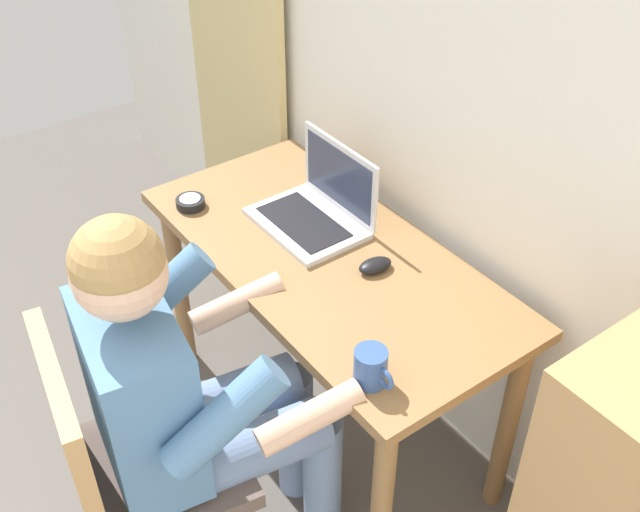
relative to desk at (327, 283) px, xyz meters
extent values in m
cube|color=silver|center=(0.25, 0.36, 0.64)|extent=(4.80, 0.05, 2.50)
cube|color=olive|center=(0.00, 0.00, 0.09)|extent=(1.22, 0.58, 0.03)
cylinder|color=olive|center=(-0.55, -0.23, -0.27)|extent=(0.06, 0.06, 0.69)
cylinder|color=olive|center=(0.55, -0.23, -0.27)|extent=(0.06, 0.06, 0.69)
cylinder|color=olive|center=(-0.55, 0.23, -0.27)|extent=(0.06, 0.06, 0.69)
cylinder|color=olive|center=(0.55, 0.23, -0.27)|extent=(0.06, 0.06, 0.69)
cube|color=brown|center=(0.18, -0.66, -0.17)|extent=(0.48, 0.46, 0.05)
cube|color=tan|center=(0.15, -0.84, 0.07)|extent=(0.42, 0.11, 0.42)
cylinder|color=tan|center=(0.03, -0.47, -0.40)|extent=(0.04, 0.04, 0.42)
cylinder|color=tan|center=(-0.02, -0.79, -0.40)|extent=(0.04, 0.04, 0.42)
cylinder|color=#6B84AD|center=(0.30, -0.45, -0.12)|extent=(0.20, 0.42, 0.14)
cylinder|color=#6B84AD|center=(0.12, -0.43, -0.12)|extent=(0.20, 0.42, 0.14)
cylinder|color=#6B84AD|center=(0.33, -0.26, -0.37)|extent=(0.11, 0.11, 0.49)
cylinder|color=#6B84AD|center=(0.15, -0.23, -0.37)|extent=(0.11, 0.11, 0.49)
cube|color=teal|center=(0.17, -0.67, 0.11)|extent=(0.39, 0.25, 0.46)
cylinder|color=teal|center=(0.41, -0.57, 0.19)|extent=(0.14, 0.31, 0.25)
cylinder|color=teal|center=(-0.03, -0.50, 0.19)|extent=(0.14, 0.31, 0.25)
cylinder|color=#DBAD8E|center=(0.44, -0.38, 0.09)|extent=(0.11, 0.28, 0.11)
cylinder|color=#DBAD8E|center=(0.01, -0.31, 0.09)|extent=(0.11, 0.28, 0.11)
sphere|color=#DBAD8E|center=(0.17, -0.66, 0.47)|extent=(0.20, 0.20, 0.20)
sphere|color=#9E7A47|center=(0.17, -0.66, 0.50)|extent=(0.20, 0.20, 0.20)
cube|color=silver|center=(-0.15, 0.03, 0.12)|extent=(0.34, 0.24, 0.02)
cube|color=black|center=(-0.15, 0.02, 0.13)|extent=(0.29, 0.16, 0.00)
cube|color=silver|center=(-0.15, 0.15, 0.24)|extent=(0.34, 0.01, 0.22)
cube|color=#2D3851|center=(-0.15, 0.15, 0.24)|extent=(0.31, 0.00, 0.18)
ellipsoid|color=black|center=(0.14, 0.06, 0.13)|extent=(0.07, 0.11, 0.03)
cylinder|color=black|center=(-0.44, -0.20, 0.13)|extent=(0.09, 0.09, 0.03)
cylinder|color=silver|center=(-0.44, -0.20, 0.14)|extent=(0.06, 0.06, 0.00)
cylinder|color=#33518C|center=(0.45, -0.21, 0.16)|extent=(0.08, 0.08, 0.09)
torus|color=#33518C|center=(0.50, -0.21, 0.16)|extent=(0.06, 0.01, 0.06)
camera|label=1|loc=(1.39, -1.04, 1.45)|focal=43.05mm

